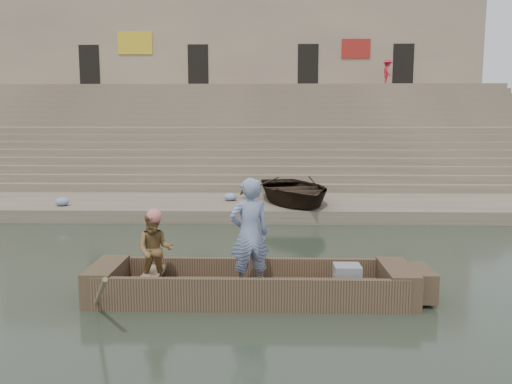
{
  "coord_description": "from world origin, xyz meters",
  "views": [
    {
      "loc": [
        2.55,
        -8.94,
        3.1
      ],
      "look_at": [
        2.24,
        3.09,
        1.4
      ],
      "focal_mm": 35.49,
      "sensor_mm": 36.0,
      "label": 1
    }
  ],
  "objects_px": {
    "beached_rowboat": "(293,189)",
    "pedestrian": "(387,72)",
    "television": "(346,276)",
    "rowing_man": "(155,250)",
    "main_rowboat": "(251,292)",
    "standing_man": "(249,234)"
  },
  "relations": [
    {
      "from": "beached_rowboat",
      "to": "pedestrian",
      "type": "bearing_deg",
      "value": 52.55
    },
    {
      "from": "television",
      "to": "rowing_man",
      "type": "bearing_deg",
      "value": -178.88
    },
    {
      "from": "television",
      "to": "pedestrian",
      "type": "bearing_deg",
      "value": 75.82
    },
    {
      "from": "rowing_man",
      "to": "main_rowboat",
      "type": "bearing_deg",
      "value": -2.66
    },
    {
      "from": "main_rowboat",
      "to": "beached_rowboat",
      "type": "distance_m",
      "value": 8.16
    },
    {
      "from": "standing_man",
      "to": "pedestrian",
      "type": "bearing_deg",
      "value": -126.8
    },
    {
      "from": "main_rowboat",
      "to": "television",
      "type": "distance_m",
      "value": 1.69
    },
    {
      "from": "television",
      "to": "beached_rowboat",
      "type": "height_order",
      "value": "beached_rowboat"
    },
    {
      "from": "main_rowboat",
      "to": "standing_man",
      "type": "bearing_deg",
      "value": -98.23
    },
    {
      "from": "main_rowboat",
      "to": "television",
      "type": "relative_size",
      "value": 10.87
    },
    {
      "from": "pedestrian",
      "to": "beached_rowboat",
      "type": "bearing_deg",
      "value": 155.78
    },
    {
      "from": "rowing_man",
      "to": "pedestrian",
      "type": "height_order",
      "value": "pedestrian"
    },
    {
      "from": "beached_rowboat",
      "to": "rowing_man",
      "type": "bearing_deg",
      "value": -123.18
    },
    {
      "from": "television",
      "to": "pedestrian",
      "type": "xyz_separation_m",
      "value": [
        5.76,
        22.78,
        5.56
      ]
    },
    {
      "from": "main_rowboat",
      "to": "television",
      "type": "height_order",
      "value": "television"
    },
    {
      "from": "standing_man",
      "to": "rowing_man",
      "type": "height_order",
      "value": "standing_man"
    },
    {
      "from": "television",
      "to": "standing_man",
      "type": "bearing_deg",
      "value": -175.57
    },
    {
      "from": "beached_rowboat",
      "to": "main_rowboat",
      "type": "bearing_deg",
      "value": -112.19
    },
    {
      "from": "television",
      "to": "pedestrian",
      "type": "distance_m",
      "value": 24.15
    },
    {
      "from": "main_rowboat",
      "to": "pedestrian",
      "type": "bearing_deg",
      "value": 71.96
    },
    {
      "from": "pedestrian",
      "to": "rowing_man",
      "type": "bearing_deg",
      "value": 157.27
    },
    {
      "from": "standing_man",
      "to": "rowing_man",
      "type": "distance_m",
      "value": 1.67
    }
  ]
}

